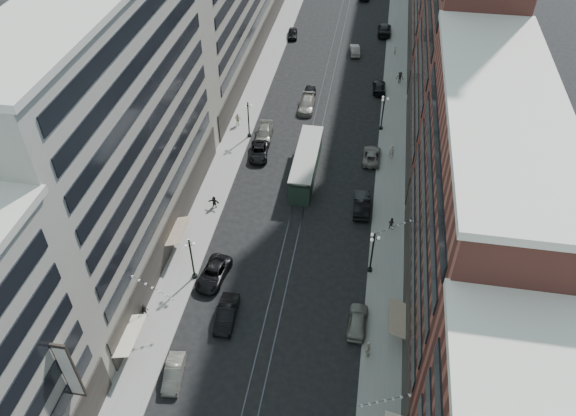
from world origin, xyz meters
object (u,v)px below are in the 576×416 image
Objects in this scene: car_4 at (358,321)px; pedestrian_6 at (238,119)px; car_5 at (227,314)px; car_8 at (264,134)px; car_1 at (174,373)px; car_10 at (362,204)px; lamppost_sw_far at (192,258)px; pedestrian_9 at (400,78)px; pedestrian_extra_0 at (395,51)px; car_14 at (355,50)px; lamppost_sw_mid at (248,118)px; pedestrian_2 at (145,311)px; car_7 at (259,152)px; car_extra_0 at (307,104)px; car_9 at (293,33)px; car_13 at (310,94)px; car_12 at (379,87)px; lamppost_se_mid at (383,111)px; car_2 at (213,274)px; lamppost_se_far at (372,251)px; pedestrian_4 at (368,349)px; streetcar at (306,165)px; car_11 at (371,156)px; car_extra_1 at (384,29)px.

pedestrian_6 is at bearing -57.39° from car_4.
car_8 is at bearing 92.18° from car_5.
car_4 is at bearing 20.92° from car_1.
lamppost_sw_far is at bearing 37.72° from car_10.
car_10 is 32.37m from pedestrian_9.
car_8 is (2.15, 27.06, -2.32)m from lamppost_sw_far.
car_1 is 2.78× the size of pedestrian_extra_0.
car_8 is at bearing 61.70° from car_14.
car_5 is (-12.83, -1.31, 0.04)m from car_4.
lamppost_sw_mid is 3.41× the size of pedestrian_2.
lamppost_sw_far is 1.28× the size of car_1.
car_7 is at bearing 55.26° from pedestrian_2.
car_extra_0 is at bearing 65.82° from car_14.
car_13 is (6.20, -21.55, 0.04)m from car_9.
pedestrian_6 is at bearing 131.03° from lamppost_sw_mid.
lamppost_sw_mid is at bearing 60.63° from pedestrian_2.
pedestrian_2 is at bearing 63.85° from car_12.
car_4 is (-0.80, -35.46, -2.30)m from lamppost_se_mid.
car_2 is at bearing -85.62° from lamppost_sw_mid.
car_1 is 70.44m from pedestrian_extra_0.
lamppost_se_mid is at bearing -97.18° from car_10.
lamppost_se_far is 36.94m from car_13.
lamppost_sw_mid reaches higher than car_14.
lamppost_sw_mid is at bearing 110.93° from car_7.
lamppost_sw_far is 1.00× the size of lamppost_se_mid.
car_10 is at bearing -78.21° from car_9.
lamppost_sw_mid is 1.29× the size of car_9.
pedestrian_6 is at bearing 157.71° from pedestrian_extra_0.
car_12 is at bearing 16.79° from pedestrian_4.
car_5 is at bearing -89.18° from car_8.
pedestrian_6 reaches higher than car_12.
pedestrian_extra_0 is (17.47, 33.44, 0.20)m from car_7.
streetcar reaches higher than car_10.
car_11 is 31.82m from pedestrian_extra_0.
car_5 is at bearing -92.21° from car_7.
car_extra_1 is (17.60, 64.87, -2.23)m from lamppost_sw_far.
car_14 is at bearing 103.37° from lamppost_se_mid.
lamppost_se_far is 1.10× the size of car_11.
car_5 reaches higher than car_4.
pedestrian_6 is (-11.46, 9.91, -0.54)m from streetcar.
car_7 is at bearing -109.64° from car_13.
car_2 is at bearing 179.81° from pedestrian_extra_0.
car_11 is (16.63, -36.19, -0.03)m from car_9.
pedestrian_9 reaches higher than car_11.
pedestrian_extra_0 is (17.72, 55.94, 0.16)m from car_2.
car_14 is 7.01m from pedestrian_extra_0.
car_9 is at bearing -65.00° from car_11.
lamppost_se_far is at bearing 30.24° from car_5.
car_9 is (-17.96, 67.39, -0.39)m from pedestrian_4.
lamppost_se_far is 2.96× the size of pedestrian_6.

